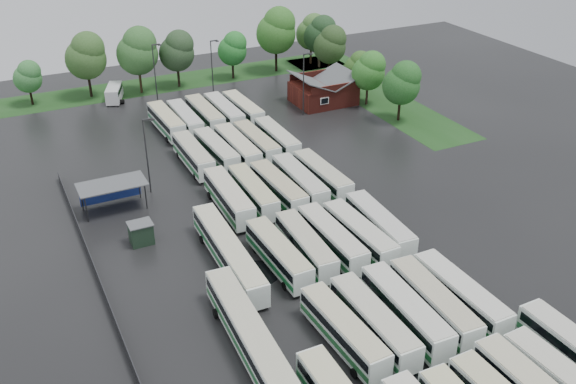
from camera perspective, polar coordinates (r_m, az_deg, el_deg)
name	(u,v)px	position (r m, az deg, el deg)	size (l,w,h in m)	color
ground	(320,264)	(69.79, 2.90, -6.40)	(160.00, 160.00, 0.00)	black
brick_building	(323,92)	(112.86, 3.16, 8.83)	(10.07, 8.60, 5.39)	maroon
wash_shed	(111,187)	(81.44, -15.42, 0.47)	(8.20, 4.20, 3.58)	#2D2D30
utility_hut	(141,233)	(74.30, -12.93, -3.57)	(2.70, 2.20, 2.62)	black
grass_strip_north	(165,84)	(124.99, -10.91, 9.44)	(80.00, 10.00, 0.01)	#194015
grass_strip_east	(371,94)	(118.48, 7.41, 8.65)	(10.00, 50.00, 0.01)	#194015
west_fence	(97,274)	(70.11, -16.65, -6.97)	(0.10, 50.00, 1.20)	#2D2D30
bus_r1c0	(344,331)	(58.64, 4.96, -12.21)	(2.89, 11.62, 3.21)	white
bus_r1c1	(374,322)	(59.83, 7.61, -11.35)	(2.58, 11.89, 3.31)	white
bus_r1c2	(405,311)	(61.43, 10.39, -10.34)	(2.98, 12.23, 3.38)	white
bus_r1c3	(433,303)	(62.92, 12.80, -9.57)	(3.14, 12.13, 3.35)	white
bus_r1c4	(460,294)	(64.61, 15.06, -8.77)	(2.63, 11.95, 3.32)	white
bus_r2c0	(278,254)	(68.12, -0.85, -5.52)	(2.69, 11.65, 3.23)	white
bus_r2c1	(306,246)	(69.49, 1.58, -4.78)	(3.01, 11.61, 3.20)	white
bus_r2c2	(332,239)	(70.68, 3.90, -4.16)	(2.57, 11.84, 3.29)	white
bus_r2c3	(359,234)	(71.73, 6.34, -3.75)	(2.84, 11.91, 3.30)	white
bus_r2c4	(379,225)	(73.66, 8.11, -2.92)	(3.12, 12.05, 3.32)	white
bus_r3c0	(229,197)	(78.78, -5.29, -0.47)	(2.98, 12.22, 3.38)	white
bus_r3c1	(253,192)	(79.92, -3.14, -0.01)	(2.71, 11.58, 3.21)	white
bus_r3c2	(278,188)	(80.66, -0.87, 0.34)	(2.85, 11.80, 3.27)	white
bus_r3c3	(300,182)	(82.12, 1.04, 0.92)	(2.78, 12.07, 3.35)	white
bus_r3c4	(322,176)	(83.68, 3.05, 1.42)	(2.75, 11.89, 3.30)	white
bus_r4c0	(193,155)	(90.27, -8.41, 3.25)	(2.55, 11.73, 3.26)	white
bus_r4c1	(216,151)	(91.26, -6.39, 3.67)	(2.86, 11.68, 3.23)	white
bus_r4c2	(237,148)	(91.77, -4.53, 3.96)	(2.59, 12.10, 3.37)	white
bus_r4c3	(256,143)	(93.26, -2.82, 4.39)	(2.73, 11.67, 3.23)	white
bus_r4c4	(277,139)	(94.60, -0.99, 4.77)	(2.56, 11.51, 3.20)	white
bus_r5c0	(166,121)	(102.32, -10.77, 6.18)	(2.82, 11.87, 3.29)	white
bus_r5c1	(185,119)	(102.69, -9.13, 6.40)	(2.55, 11.67, 3.24)	white
bus_r5c2	(205,115)	(103.94, -7.40, 6.84)	(2.62, 12.08, 3.36)	white
bus_r5c3	(224,112)	(104.66, -5.69, 7.09)	(2.58, 12.04, 3.35)	white
bus_r5c4	(243,109)	(105.72, -4.02, 7.36)	(2.76, 11.75, 3.26)	white
artic_bus_west_b	(228,252)	(68.60, -5.32, -5.37)	(3.02, 17.47, 3.23)	white
artic_bus_west_c	(250,336)	(57.96, -3.43, -12.63)	(3.35, 17.96, 3.31)	white
minibus	(114,93)	(117.74, -15.20, 8.51)	(4.22, 6.50, 2.66)	silver
tree_north_0	(28,76)	(119.32, -22.10, 9.51)	(4.78, 4.78, 7.91)	black
tree_north_1	(87,55)	(119.03, -17.48, 11.52)	(7.10, 7.10, 11.76)	black
tree_north_2	(138,50)	(118.74, -13.18, 12.16)	(7.33, 7.33, 12.15)	#342515
tree_north_3	(178,50)	(120.90, -9.79, 12.29)	(6.42, 6.42, 10.64)	black
tree_north_4	(233,48)	(124.55, -4.90, 12.61)	(5.51, 5.51, 9.13)	black
tree_north_5	(277,30)	(127.69, -0.97, 14.20)	(7.71, 7.71, 12.76)	black
tree_north_6	(312,31)	(133.16, 2.17, 14.07)	(6.19, 6.19, 10.26)	#342311
tree_east_0	(403,83)	(105.15, 10.17, 9.56)	(6.05, 6.05, 10.01)	black
tree_east_1	(370,70)	(111.42, 7.26, 10.68)	(5.72, 5.72, 9.48)	black
tree_east_2	(358,67)	(116.23, 6.27, 11.01)	(4.85, 4.85, 8.04)	#3C2E20
tree_east_3	(331,44)	(124.39, 3.83, 12.97)	(6.18, 6.18, 10.24)	black
tree_east_4	(321,34)	(130.60, 2.94, 13.85)	(6.37, 6.37, 10.54)	#382C1F
lamp_post_ne	(304,80)	(105.84, 1.46, 9.92)	(1.61, 0.31, 10.47)	#2D2D30
lamp_post_nw	(147,151)	(82.83, -12.40, 3.61)	(1.57, 0.30, 10.17)	#2D2D30
lamp_post_back_w	(155,70)	(112.83, -11.71, 10.56)	(1.63, 0.32, 10.57)	#2D2D30
lamp_post_back_e	(213,64)	(115.29, -6.72, 11.20)	(1.55, 0.30, 10.09)	#2D2D30
puddle_0	(394,373)	(57.86, 9.44, -15.61)	(5.17, 5.17, 0.01)	black
puddle_2	(258,273)	(68.36, -2.72, -7.23)	(4.78, 4.78, 0.01)	black
puddle_3	(339,260)	(70.58, 4.57, -6.01)	(3.05, 3.05, 0.01)	black
puddle_4	(531,322)	(66.24, 20.77, -10.76)	(2.25, 2.25, 0.01)	black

